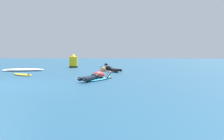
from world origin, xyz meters
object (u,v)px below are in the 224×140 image
Objects in this scene: surfer_near at (97,76)px; surfer_far at (110,69)px; channel_marker_buoy at (73,62)px; drifting_surfboard at (22,74)px.

surfer_far is (-0.27, 5.32, -0.01)m from surfer_near.
surfer_near is at bearing -87.09° from surfer_far.
channel_marker_buoy reaches higher than surfer_near.
channel_marker_buoy is (-3.57, 4.53, 0.31)m from surfer_far.
surfer_near and surfer_far have the same top height.
drifting_surfboard is at bearing -139.39° from surfer_far.
channel_marker_buoy is (-3.84, 9.85, 0.31)m from surfer_near.
surfer_near is 10.58m from channel_marker_buoy.
surfer_near is 4.62m from drifting_surfboard.
surfer_near is at bearing -68.69° from channel_marker_buoy.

